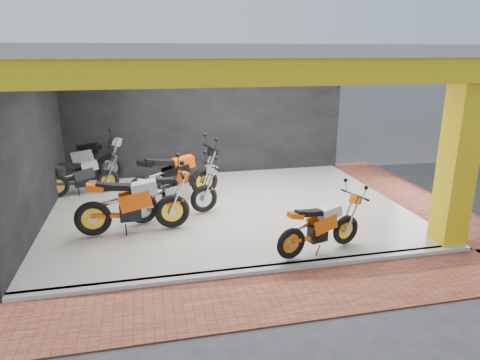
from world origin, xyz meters
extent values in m
plane|color=#2D2D30|center=(0.00, 0.00, 0.00)|extent=(80.00, 80.00, 0.00)
cube|color=silver|center=(0.00, 2.00, 0.05)|extent=(8.00, 6.00, 0.10)
cube|color=beige|center=(0.00, 2.00, 3.60)|extent=(8.40, 6.40, 0.20)
cube|color=black|center=(0.00, 5.10, 1.75)|extent=(8.20, 0.20, 3.50)
cube|color=black|center=(-4.10, 2.00, 1.75)|extent=(0.20, 6.20, 3.50)
cube|color=yellow|center=(3.75, -0.75, 1.75)|extent=(0.50, 0.50, 3.50)
cube|color=yellow|center=(0.00, -1.00, 3.30)|extent=(8.40, 0.30, 0.40)
cube|color=yellow|center=(4.00, 2.00, 3.30)|extent=(0.30, 6.40, 0.40)
cube|color=silver|center=(0.00, -1.02, 0.05)|extent=(8.00, 0.20, 0.10)
cube|color=brown|center=(0.00, -1.80, 0.01)|extent=(9.00, 1.40, 0.03)
cube|color=brown|center=(4.80, 2.00, 0.01)|extent=(1.40, 7.00, 0.03)
camera|label=1|loc=(-1.79, -7.26, 3.59)|focal=32.00mm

